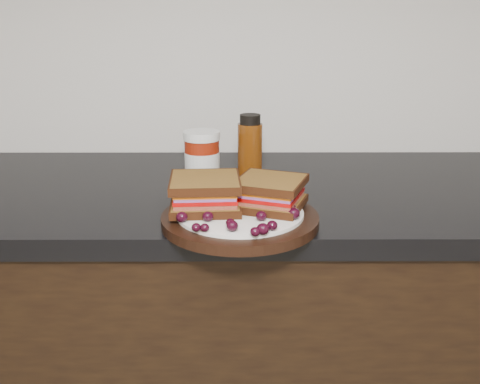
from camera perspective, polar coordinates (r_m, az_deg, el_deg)
The scene contains 31 objects.
base_cabinets at distance 1.40m, azimuth -8.21°, elevation -17.96°, with size 3.96×0.58×0.86m, color black.
countertop at distance 1.19m, azimuth -9.17°, elevation -0.22°, with size 3.98×0.60×0.04m, color black.
plate at distance 0.95m, azimuth -0.00°, elevation -2.91°, with size 0.28×0.28×0.02m, color black.
sandwich_left at distance 0.96m, azimuth -3.74°, elevation -0.12°, with size 0.12×0.12×0.06m, color brown, non-canonical shape.
sandwich_right at distance 0.96m, azimuth 3.23°, elevation -0.11°, with size 0.12×0.12×0.05m, color brown, non-canonical shape.
grape_0 at distance 0.90m, azimuth -6.22°, elevation -2.66°, with size 0.02×0.02×0.02m, color black.
grape_1 at distance 0.90m, azimuth -3.45°, elevation -2.62°, with size 0.02×0.02×0.02m, color black.
grape_2 at distance 0.86m, azimuth -4.69°, elevation -3.79°, with size 0.02×0.02×0.01m, color black.
grape_3 at distance 0.86m, azimuth -3.78°, elevation -3.82°, with size 0.02×0.02×0.01m, color black.
grape_4 at distance 0.86m, azimuth -0.83°, elevation -3.63°, with size 0.02×0.02×0.02m, color black.
grape_5 at distance 0.88m, azimuth -1.02°, elevation -3.32°, with size 0.02×0.02×0.01m, color black.
grape_6 at distance 0.84m, azimuth 1.62°, elevation -4.25°, with size 0.02×0.02×0.02m, color black.
grape_7 at distance 0.85m, azimuth 2.45°, elevation -3.96°, with size 0.02×0.02×0.02m, color black.
grape_8 at distance 0.86m, azimuth 3.46°, elevation -3.58°, with size 0.02×0.02×0.02m, color black.
grape_9 at distance 0.90m, azimuth 2.28°, elevation -2.56°, with size 0.02×0.02×0.02m, color black.
grape_10 at distance 0.91m, azimuth 5.74°, elevation -2.29°, with size 0.02×0.02×0.02m, color black.
grape_11 at distance 0.93m, azimuth 4.14°, elevation -1.96°, with size 0.02×0.02×0.02m, color black.
grape_12 at distance 0.94m, azimuth 5.63°, elevation -1.87°, with size 0.02×0.02×0.02m, color black.
grape_13 at distance 0.96m, azimuth 5.18°, elevation -1.25°, with size 0.02×0.02×0.02m, color black.
grape_14 at distance 0.99m, azimuth 4.60°, elevation -0.84°, with size 0.02×0.02×0.01m, color black.
grape_15 at distance 0.97m, azimuth 2.76°, elevation -1.08°, with size 0.02×0.02×0.02m, color black.
grape_16 at distance 0.99m, azimuth -3.24°, elevation -0.73°, with size 0.02×0.02×0.01m, color black.
grape_17 at distance 0.97m, azimuth -3.95°, elevation -1.05°, with size 0.02×0.02×0.02m, color black.
grape_18 at distance 0.96m, azimuth -5.56°, elevation -1.31°, with size 0.02×0.02×0.02m, color black.
grape_19 at distance 0.96m, azimuth -4.54°, elevation -1.22°, with size 0.02×0.02×0.02m, color black.
grape_20 at distance 0.93m, azimuth -4.00°, elevation -2.05°, with size 0.02×0.02×0.02m, color black.
grape_21 at distance 0.97m, azimuth -2.04°, elevation -1.24°, with size 0.02×0.02×0.01m, color black.
grape_22 at distance 0.97m, azimuth -3.36°, elevation -1.27°, with size 0.01×0.01×0.01m, color black.
grape_23 at distance 0.96m, azimuth -5.37°, elevation -1.22°, with size 0.02×0.02×0.02m, color black.
condiment_jar at distance 1.17m, azimuth -4.07°, elevation 3.66°, with size 0.08×0.08×0.12m, color maroon.
oil_bottle at distance 1.18m, azimuth 1.07°, elevation 4.67°, with size 0.05×0.05×0.15m, color #532608.
Camera 1 is at (0.19, 0.58, 1.25)m, focal length 40.00 mm.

